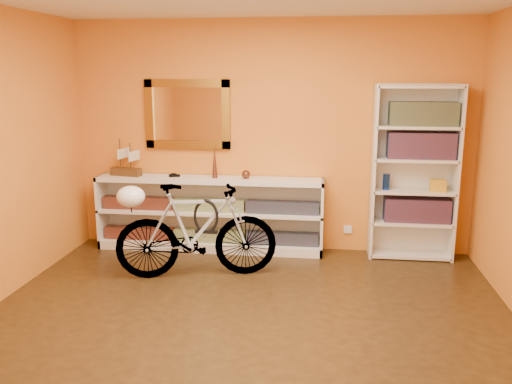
# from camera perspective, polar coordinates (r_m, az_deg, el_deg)

# --- Properties ---
(floor) EXTENTS (4.50, 4.00, 0.01)m
(floor) POSITION_cam_1_polar(r_m,az_deg,el_deg) (4.55, -1.16, -13.77)
(floor) COLOR black
(floor) RESTS_ON ground
(back_wall) EXTENTS (4.50, 0.01, 2.60)m
(back_wall) POSITION_cam_1_polar(r_m,az_deg,el_deg) (6.11, 1.57, 5.86)
(back_wall) COLOR orange
(back_wall) RESTS_ON ground
(gilt_mirror) EXTENTS (0.98, 0.06, 0.78)m
(gilt_mirror) POSITION_cam_1_polar(r_m,az_deg,el_deg) (6.21, -7.29, 8.20)
(gilt_mirror) COLOR brown
(gilt_mirror) RESTS_ON back_wall
(wall_socket) EXTENTS (0.09, 0.02, 0.09)m
(wall_socket) POSITION_cam_1_polar(r_m,az_deg,el_deg) (6.28, 9.72, -3.93)
(wall_socket) COLOR silver
(wall_socket) RESTS_ON back_wall
(console_unit) EXTENTS (2.60, 0.35, 0.85)m
(console_unit) POSITION_cam_1_polar(r_m,az_deg,el_deg) (6.20, -4.95, -2.33)
(console_unit) COLOR silver
(console_unit) RESTS_ON floor
(cd_row_lower) EXTENTS (2.50, 0.13, 0.14)m
(cd_row_lower) POSITION_cam_1_polar(r_m,az_deg,el_deg) (6.25, -4.94, -4.64)
(cd_row_lower) COLOR black
(cd_row_lower) RESTS_ON console_unit
(cd_row_upper) EXTENTS (2.50, 0.13, 0.14)m
(cd_row_upper) POSITION_cam_1_polar(r_m,az_deg,el_deg) (6.15, -5.01, -1.39)
(cd_row_upper) COLOR navy
(cd_row_upper) RESTS_ON console_unit
(model_ship) EXTENTS (0.38, 0.21, 0.43)m
(model_ship) POSITION_cam_1_polar(r_m,az_deg,el_deg) (6.34, -13.70, 3.60)
(model_ship) COLOR #412712
(model_ship) RESTS_ON console_unit
(toy_car) EXTENTS (0.00, 0.01, 0.00)m
(toy_car) POSITION_cam_1_polar(r_m,az_deg,el_deg) (6.20, -8.65, 1.62)
(toy_car) COLOR black
(toy_car) RESTS_ON console_unit
(bronze_ornament) EXTENTS (0.06, 0.06, 0.37)m
(bronze_ornament) POSITION_cam_1_polar(r_m,az_deg,el_deg) (6.05, -4.41, 3.22)
(bronze_ornament) COLOR #532B1C
(bronze_ornament) RESTS_ON console_unit
(decorative_orb) EXTENTS (0.10, 0.10, 0.10)m
(decorative_orb) POSITION_cam_1_polar(r_m,az_deg,el_deg) (6.02, -1.07, 1.89)
(decorative_orb) COLOR #532B1C
(decorative_orb) RESTS_ON console_unit
(bookcase) EXTENTS (0.90, 0.30, 1.90)m
(bookcase) POSITION_cam_1_polar(r_m,az_deg,el_deg) (6.05, 16.45, 1.92)
(bookcase) COLOR silver
(bookcase) RESTS_ON floor
(book_row_a) EXTENTS (0.70, 0.22, 0.26)m
(book_row_a) POSITION_cam_1_polar(r_m,az_deg,el_deg) (6.14, 16.68, -1.81)
(book_row_a) COLOR maroon
(book_row_a) RESTS_ON bookcase
(book_row_b) EXTENTS (0.70, 0.22, 0.28)m
(book_row_b) POSITION_cam_1_polar(r_m,az_deg,el_deg) (6.01, 17.11, 4.76)
(book_row_b) COLOR maroon
(book_row_b) RESTS_ON bookcase
(book_row_c) EXTENTS (0.70, 0.22, 0.25)m
(book_row_c) POSITION_cam_1_polar(r_m,az_deg,el_deg) (5.97, 17.31, 7.95)
(book_row_c) COLOR #174052
(book_row_c) RESTS_ON bookcase
(travel_mug) EXTENTS (0.08, 0.08, 0.17)m
(travel_mug) POSITION_cam_1_polar(r_m,az_deg,el_deg) (6.00, 13.67, 1.06)
(travel_mug) COLOR navy
(travel_mug) RESTS_ON bookcase
(red_tin) EXTENTS (0.14, 0.14, 0.16)m
(red_tin) POSITION_cam_1_polar(r_m,az_deg,el_deg) (5.97, 14.86, 7.66)
(red_tin) COLOR maroon
(red_tin) RESTS_ON bookcase
(yellow_bag) EXTENTS (0.18, 0.13, 0.13)m
(yellow_bag) POSITION_cam_1_polar(r_m,az_deg,el_deg) (6.07, 18.77, 0.66)
(yellow_bag) COLOR gold
(yellow_bag) RESTS_ON bookcase
(bicycle) EXTENTS (0.80, 1.69, 0.96)m
(bicycle) POSITION_cam_1_polar(r_m,az_deg,el_deg) (5.37, -6.33, -4.11)
(bicycle) COLOR silver
(bicycle) RESTS_ON floor
(helmet) EXTENTS (0.28, 0.26, 0.21)m
(helmet) POSITION_cam_1_polar(r_m,az_deg,el_deg) (5.31, -13.16, -0.47)
(helmet) COLOR white
(helmet) RESTS_ON bicycle
(u_lock) EXTENTS (0.25, 0.03, 0.25)m
(u_lock) POSITION_cam_1_polar(r_m,az_deg,el_deg) (5.33, -5.33, -2.60)
(u_lock) COLOR black
(u_lock) RESTS_ON bicycle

